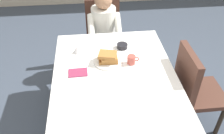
# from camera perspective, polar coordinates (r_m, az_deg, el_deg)

# --- Properties ---
(ground_plane) EXTENTS (14.00, 14.00, 0.00)m
(ground_plane) POSITION_cam_1_polar(r_m,az_deg,el_deg) (2.69, 0.60, -14.15)
(ground_plane) COLOR #3D4756
(dining_table_main) EXTENTS (1.12, 1.52, 0.74)m
(dining_table_main) POSITION_cam_1_polar(r_m,az_deg,el_deg) (2.21, 0.70, -3.80)
(dining_table_main) COLOR white
(dining_table_main) RESTS_ON ground
(chair_diner) EXTENTS (0.44, 0.45, 0.93)m
(chair_diner) POSITION_cam_1_polar(r_m,az_deg,el_deg) (3.23, -2.08, 8.49)
(chair_diner) COLOR #4C2D23
(chair_diner) RESTS_ON ground
(diner_person) EXTENTS (0.40, 0.43, 1.12)m
(diner_person) POSITION_cam_1_polar(r_m,az_deg,el_deg) (3.03, -1.91, 9.31)
(diner_person) COLOR silver
(diner_person) RESTS_ON ground
(chair_right_side) EXTENTS (0.45, 0.44, 0.93)m
(chair_right_side) POSITION_cam_1_polar(r_m,az_deg,el_deg) (2.48, 18.68, -4.39)
(chair_right_side) COLOR #4C2D23
(chair_right_side) RESTS_ON ground
(plate_breakfast) EXTENTS (0.28, 0.28, 0.02)m
(plate_breakfast) POSITION_cam_1_polar(r_m,az_deg,el_deg) (2.31, -0.90, 1.37)
(plate_breakfast) COLOR white
(plate_breakfast) RESTS_ON dining_table_main
(breakfast_stack) EXTENTS (0.19, 0.16, 0.09)m
(breakfast_stack) POSITION_cam_1_polar(r_m,az_deg,el_deg) (2.27, -0.90, 2.34)
(breakfast_stack) COLOR #A36B33
(breakfast_stack) RESTS_ON plate_breakfast
(cup_coffee) EXTENTS (0.11, 0.08, 0.08)m
(cup_coffee) POSITION_cam_1_polar(r_m,az_deg,el_deg) (2.27, 4.65, 1.71)
(cup_coffee) COLOR #B24C42
(cup_coffee) RESTS_ON dining_table_main
(bowl_butter) EXTENTS (0.11, 0.11, 0.04)m
(bowl_butter) POSITION_cam_1_polar(r_m,az_deg,el_deg) (2.50, 2.42, 4.97)
(bowl_butter) COLOR black
(bowl_butter) RESTS_ON dining_table_main
(syrup_pitcher) EXTENTS (0.08, 0.08, 0.07)m
(syrup_pitcher) POSITION_cam_1_polar(r_m,az_deg,el_deg) (2.44, -8.30, 4.10)
(syrup_pitcher) COLOR silver
(syrup_pitcher) RESTS_ON dining_table_main
(fork_left_of_plate) EXTENTS (0.03, 0.18, 0.00)m
(fork_left_of_plate) POSITION_cam_1_polar(r_m,az_deg,el_deg) (2.29, -5.59, 0.65)
(fork_left_of_plate) COLOR silver
(fork_left_of_plate) RESTS_ON dining_table_main
(knife_right_of_plate) EXTENTS (0.03, 0.20, 0.00)m
(knife_right_of_plate) POSITION_cam_1_polar(r_m,az_deg,el_deg) (2.31, 3.84, 1.27)
(knife_right_of_plate) COLOR silver
(knife_right_of_plate) RESTS_ON dining_table_main
(spoon_near_edge) EXTENTS (0.15, 0.05, 0.00)m
(spoon_near_edge) POSITION_cam_1_polar(r_m,az_deg,el_deg) (2.05, 0.18, -4.27)
(spoon_near_edge) COLOR silver
(spoon_near_edge) RESTS_ON dining_table_main
(napkin_folded) EXTENTS (0.17, 0.12, 0.01)m
(napkin_folded) POSITION_cam_1_polar(r_m,az_deg,el_deg) (2.20, -8.02, -1.32)
(napkin_folded) COLOR #8C2D4C
(napkin_folded) RESTS_ON dining_table_main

